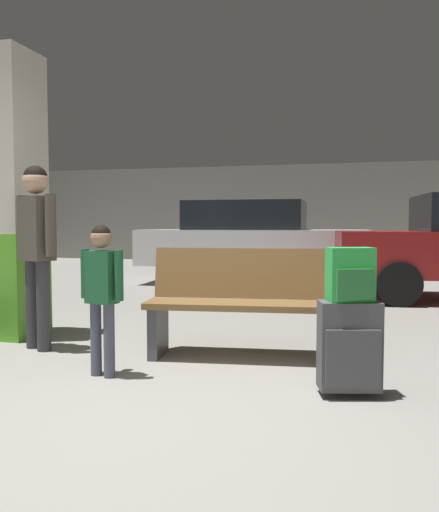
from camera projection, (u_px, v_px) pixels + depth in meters
The scene contains 9 objects.
ground_plane at pixel (257, 314), 6.73m from camera, with size 18.00×18.00×0.10m, color gray.
garage_back_wall at pixel (314, 213), 15.21m from camera, with size 18.00×0.12×2.80m, color slate.
structural_pillar at pixel (7, 197), 5.14m from camera, with size 0.57×0.57×2.73m.
bench at pixel (246, 303), 4.37m from camera, with size 1.65×0.70×0.89m.
suitcase at pixel (349, 346), 3.36m from camera, with size 0.42×0.31×0.60m.
backpack_bright at pixel (351, 275), 3.34m from camera, with size 0.32×0.26×0.34m.
child at pixel (102, 283), 3.78m from camera, with size 0.36×0.24×1.09m.
adult at pixel (37, 237), 4.59m from camera, with size 0.50×0.31×1.59m.
parked_car_far at pixel (252, 240), 9.81m from camera, with size 4.15×1.90×1.51m.
Camera 1 is at (1.20, -2.58, 1.09)m, focal length 37.40 mm.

